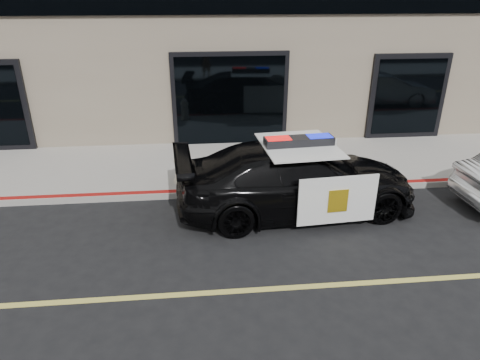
{
  "coord_description": "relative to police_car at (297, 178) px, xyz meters",
  "views": [
    {
      "loc": [
        -1.93,
        -5.6,
        4.55
      ],
      "look_at": [
        -1.17,
        2.2,
        1.0
      ],
      "focal_mm": 32.0,
      "sensor_mm": 36.0,
      "label": 1
    }
  ],
  "objects": [
    {
      "name": "fire_hydrant",
      "position": [
        -2.57,
        1.39,
        -0.26
      ],
      "size": [
        0.34,
        0.48,
        0.76
      ],
      "color": "beige",
      "rests_on": "sidewalk_n"
    },
    {
      "name": "sidewalk_n",
      "position": [
        -0.11,
        2.57,
        -0.69
      ],
      "size": [
        60.0,
        3.5,
        0.15
      ],
      "primitive_type": "cube",
      "color": "gray",
      "rests_on": "ground"
    },
    {
      "name": "ground",
      "position": [
        -0.11,
        -2.68,
        -0.76
      ],
      "size": [
        120.0,
        120.0,
        0.0
      ],
      "primitive_type": "plane",
      "color": "black",
      "rests_on": "ground"
    },
    {
      "name": "police_car",
      "position": [
        0.0,
        0.0,
        0.0
      ],
      "size": [
        2.92,
        5.54,
        1.71
      ],
      "color": "black",
      "rests_on": "ground"
    }
  ]
}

